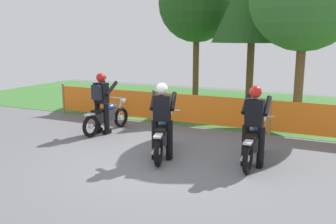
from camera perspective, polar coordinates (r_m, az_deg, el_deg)
The scene contains 11 objects.
ground at distance 7.92m, azimuth -1.76°, elevation -7.94°, with size 24.00×24.00×0.02m, color #5B5B60.
grass_verge at distance 14.56m, azimuth 11.14°, elevation 0.94°, with size 24.00×7.88×0.01m, color #386B2D.
barrier_fence at distance 10.73m, azimuth 6.16°, elevation 0.25°, with size 10.76×0.08×1.05m.
tree_leftmost at distance 16.93m, azimuth 4.52°, elevation 16.51°, with size 3.42×3.42×5.83m.
motorcycle_lead at distance 8.24m, azimuth -0.70°, elevation -3.74°, with size 0.80×1.96×0.95m.
motorcycle_trailing at distance 7.97m, azimuth 13.40°, elevation -4.64°, with size 0.58×1.98×0.94m.
motorcycle_third at distance 10.47m, azimuth -9.54°, elevation -0.70°, with size 0.56×1.92×0.91m.
rider_lead at distance 7.94m, azimuth -0.91°, elevation -0.93°, with size 0.66×0.67×1.69m.
rider_trailing at distance 7.68m, azimuth 13.31°, elevation -1.68°, with size 0.55×0.56×1.69m.
rider_third at distance 10.21m, azimuth -10.37°, elevation 1.89°, with size 0.58×0.71×1.69m.
traffic_cone at distance 9.57m, azimuth 13.57°, elevation -3.13°, with size 0.32×0.32×0.53m.
Camera 1 is at (3.36, -6.67, 2.64)m, focal length 39.02 mm.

